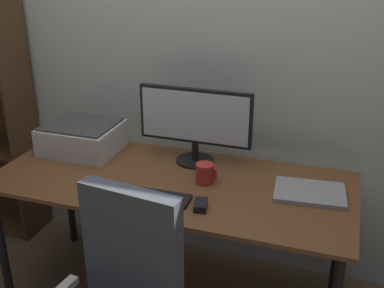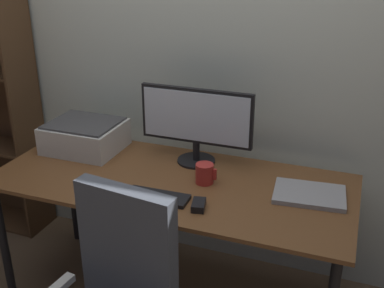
{
  "view_description": "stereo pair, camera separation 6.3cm",
  "coord_description": "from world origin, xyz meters",
  "px_view_note": "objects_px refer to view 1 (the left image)",
  "views": [
    {
      "loc": [
        0.75,
        -1.91,
        1.81
      ],
      "look_at": [
        0.09,
        0.04,
        0.93
      ],
      "focal_mm": 44.08,
      "sensor_mm": 36.0,
      "label": 1
    },
    {
      "loc": [
        0.81,
        -1.89,
        1.81
      ],
      "look_at": [
        0.09,
        0.04,
        0.93
      ],
      "focal_mm": 44.08,
      "sensor_mm": 36.0,
      "label": 2
    }
  ],
  "objects_px": {
    "mouse": "(201,205)",
    "printer": "(82,137)",
    "monitor": "(195,120)",
    "keyboard": "(159,197)",
    "desk": "(172,193)",
    "coffee_mug": "(205,173)",
    "laptop": "(310,193)"
  },
  "relations": [
    {
      "from": "mouse",
      "to": "printer",
      "type": "height_order",
      "value": "printer"
    },
    {
      "from": "monitor",
      "to": "mouse",
      "type": "xyz_separation_m",
      "value": [
        0.17,
        -0.44,
        -0.22
      ]
    },
    {
      "from": "monitor",
      "to": "keyboard",
      "type": "relative_size",
      "value": 2.05
    },
    {
      "from": "keyboard",
      "to": "desk",
      "type": "bearing_deg",
      "value": 92.67
    },
    {
      "from": "desk",
      "to": "coffee_mug",
      "type": "xyz_separation_m",
      "value": [
        0.16,
        0.02,
        0.12
      ]
    },
    {
      "from": "desk",
      "to": "monitor",
      "type": "bearing_deg",
      "value": 79.06
    },
    {
      "from": "desk",
      "to": "mouse",
      "type": "relative_size",
      "value": 18.35
    },
    {
      "from": "laptop",
      "to": "printer",
      "type": "relative_size",
      "value": 0.8
    },
    {
      "from": "monitor",
      "to": "keyboard",
      "type": "distance_m",
      "value": 0.48
    },
    {
      "from": "monitor",
      "to": "keyboard",
      "type": "xyz_separation_m",
      "value": [
        -0.03,
        -0.43,
        -0.22
      ]
    },
    {
      "from": "coffee_mug",
      "to": "laptop",
      "type": "xyz_separation_m",
      "value": [
        0.49,
        0.04,
        -0.04
      ]
    },
    {
      "from": "desk",
      "to": "laptop",
      "type": "relative_size",
      "value": 5.51
    },
    {
      "from": "keyboard",
      "to": "monitor",
      "type": "bearing_deg",
      "value": 84.47
    },
    {
      "from": "coffee_mug",
      "to": "desk",
      "type": "bearing_deg",
      "value": -171.65
    },
    {
      "from": "mouse",
      "to": "printer",
      "type": "distance_m",
      "value": 0.9
    },
    {
      "from": "monitor",
      "to": "printer",
      "type": "xyz_separation_m",
      "value": [
        -0.64,
        -0.06,
        -0.15
      ]
    },
    {
      "from": "mouse",
      "to": "monitor",
      "type": "bearing_deg",
      "value": 99.33
    },
    {
      "from": "desk",
      "to": "keyboard",
      "type": "xyz_separation_m",
      "value": [
        0.01,
        -0.2,
        0.08
      ]
    },
    {
      "from": "laptop",
      "to": "printer",
      "type": "distance_m",
      "value": 1.26
    },
    {
      "from": "keyboard",
      "to": "coffee_mug",
      "type": "bearing_deg",
      "value": 54.17
    },
    {
      "from": "monitor",
      "to": "laptop",
      "type": "xyz_separation_m",
      "value": [
        0.61,
        -0.17,
        -0.22
      ]
    },
    {
      "from": "desk",
      "to": "printer",
      "type": "distance_m",
      "value": 0.64
    },
    {
      "from": "printer",
      "to": "mouse",
      "type": "bearing_deg",
      "value": -25.44
    },
    {
      "from": "coffee_mug",
      "to": "monitor",
      "type": "bearing_deg",
      "value": 119.88
    },
    {
      "from": "desk",
      "to": "monitor",
      "type": "distance_m",
      "value": 0.39
    },
    {
      "from": "desk",
      "to": "coffee_mug",
      "type": "bearing_deg",
      "value": 8.35
    },
    {
      "from": "desk",
      "to": "coffee_mug",
      "type": "distance_m",
      "value": 0.21
    },
    {
      "from": "mouse",
      "to": "coffee_mug",
      "type": "height_order",
      "value": "coffee_mug"
    },
    {
      "from": "keyboard",
      "to": "coffee_mug",
      "type": "height_order",
      "value": "coffee_mug"
    },
    {
      "from": "monitor",
      "to": "laptop",
      "type": "relative_size",
      "value": 1.86
    },
    {
      "from": "laptop",
      "to": "printer",
      "type": "xyz_separation_m",
      "value": [
        -1.25,
        0.11,
        0.07
      ]
    },
    {
      "from": "keyboard",
      "to": "coffee_mug",
      "type": "distance_m",
      "value": 0.27
    }
  ]
}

